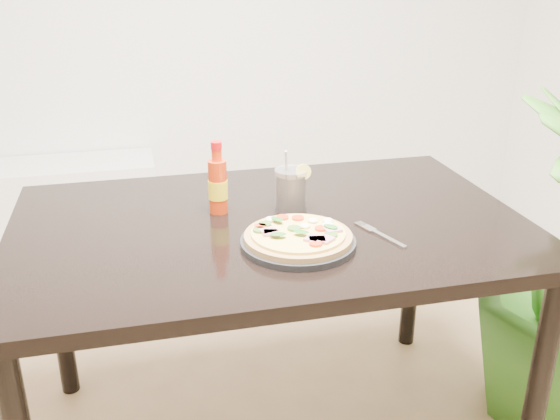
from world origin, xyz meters
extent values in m
cube|color=black|center=(0.16, 0.58, 0.73)|extent=(1.40, 0.90, 0.04)
cylinder|color=black|center=(0.80, 0.19, 0.35)|extent=(0.06, 0.06, 0.71)
cylinder|color=black|center=(-0.48, 0.97, 0.35)|extent=(0.06, 0.06, 0.71)
cylinder|color=black|center=(0.80, 0.97, 0.35)|extent=(0.06, 0.06, 0.71)
cylinder|color=black|center=(0.20, 0.42, 0.76)|extent=(0.29, 0.29, 0.02)
cylinder|color=tan|center=(0.20, 0.42, 0.77)|extent=(0.27, 0.27, 0.01)
cylinder|color=#EDD367|center=(0.20, 0.42, 0.78)|extent=(0.24, 0.24, 0.01)
cube|color=#CC7F8C|center=(0.12, 0.43, 0.79)|extent=(0.05, 0.04, 0.01)
cube|color=#CC7F8C|center=(0.25, 0.35, 0.79)|extent=(0.05, 0.05, 0.01)
cube|color=#CC7F8C|center=(0.28, 0.40, 0.79)|extent=(0.04, 0.04, 0.01)
cube|color=#CC7F8C|center=(0.13, 0.42, 0.79)|extent=(0.05, 0.04, 0.01)
cube|color=#CC7F8C|center=(0.23, 0.35, 0.79)|extent=(0.04, 0.04, 0.01)
cube|color=#CC7F8C|center=(0.22, 0.36, 0.79)|extent=(0.05, 0.05, 0.01)
cylinder|color=red|center=(0.22, 0.33, 0.79)|extent=(0.03, 0.03, 0.01)
cylinder|color=red|center=(0.11, 0.46, 0.79)|extent=(0.03, 0.03, 0.01)
cylinder|color=red|center=(0.22, 0.49, 0.79)|extent=(0.03, 0.03, 0.01)
cylinder|color=red|center=(0.18, 0.51, 0.79)|extent=(0.03, 0.03, 0.01)
cylinder|color=red|center=(0.26, 0.42, 0.79)|extent=(0.03, 0.03, 0.01)
cylinder|color=#416F25|center=(0.12, 0.47, 0.79)|extent=(0.03, 0.03, 0.01)
cylinder|color=#416F25|center=(0.27, 0.37, 0.79)|extent=(0.03, 0.03, 0.01)
cylinder|color=#416F25|center=(0.11, 0.44, 0.79)|extent=(0.03, 0.03, 0.01)
cylinder|color=#416F25|center=(0.19, 0.43, 0.79)|extent=(0.03, 0.03, 0.01)
ellipsoid|color=white|center=(0.22, 0.44, 0.79)|extent=(0.03, 0.03, 0.01)
ellipsoid|color=white|center=(0.25, 0.47, 0.79)|extent=(0.03, 0.03, 0.01)
ellipsoid|color=white|center=(0.29, 0.46, 0.79)|extent=(0.03, 0.03, 0.01)
ellipsoid|color=white|center=(0.15, 0.50, 0.79)|extent=(0.03, 0.03, 0.01)
ellipsoid|color=white|center=(0.28, 0.43, 0.79)|extent=(0.03, 0.03, 0.01)
ellipsoid|color=white|center=(0.28, 0.43, 0.79)|extent=(0.03, 0.03, 0.01)
ellipsoid|color=#1E6E1A|center=(0.20, 0.39, 0.80)|extent=(0.05, 0.04, 0.00)
ellipsoid|color=#1E6E1A|center=(0.28, 0.41, 0.80)|extent=(0.04, 0.04, 0.00)
ellipsoid|color=#1E6E1A|center=(0.16, 0.49, 0.80)|extent=(0.04, 0.05, 0.00)
ellipsoid|color=#1E6E1A|center=(0.14, 0.39, 0.80)|extent=(0.04, 0.03, 0.00)
cylinder|color=red|center=(0.04, 0.68, 0.83)|extent=(0.07, 0.07, 0.15)
cylinder|color=yellow|center=(0.04, 0.68, 0.82)|extent=(0.05, 0.05, 0.05)
cylinder|color=red|center=(0.04, 0.68, 0.92)|extent=(0.03, 0.03, 0.03)
cylinder|color=red|center=(0.04, 0.68, 0.95)|extent=(0.03, 0.03, 0.02)
cylinder|color=black|center=(0.24, 0.65, 0.80)|extent=(0.09, 0.09, 0.11)
cylinder|color=silver|center=(0.24, 0.65, 0.81)|extent=(0.09, 0.09, 0.12)
cylinder|color=#F2E059|center=(0.27, 0.63, 0.87)|extent=(0.04, 0.01, 0.04)
cylinder|color=#B2B2B7|center=(0.23, 0.66, 0.85)|extent=(0.03, 0.06, 0.17)
cube|color=silver|center=(0.43, 0.39, 0.75)|extent=(0.05, 0.12, 0.00)
cube|color=silver|center=(0.41, 0.47, 0.75)|extent=(0.04, 0.05, 0.00)
cube|color=silver|center=(0.39, 0.49, 0.75)|extent=(0.01, 0.03, 0.00)
cube|color=silver|center=(0.39, 0.50, 0.75)|extent=(0.01, 0.03, 0.00)
cube|color=silver|center=(0.40, 0.50, 0.75)|extent=(0.01, 0.03, 0.00)
cube|color=silver|center=(0.40, 0.50, 0.75)|extent=(0.01, 0.03, 0.00)
cylinder|color=brown|center=(1.10, 0.49, 0.11)|extent=(0.28, 0.28, 0.22)
cube|color=white|center=(-0.80, 2.07, 0.25)|extent=(1.40, 0.34, 0.50)
camera|label=1|loc=(-0.18, -0.95, 1.43)|focal=40.00mm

